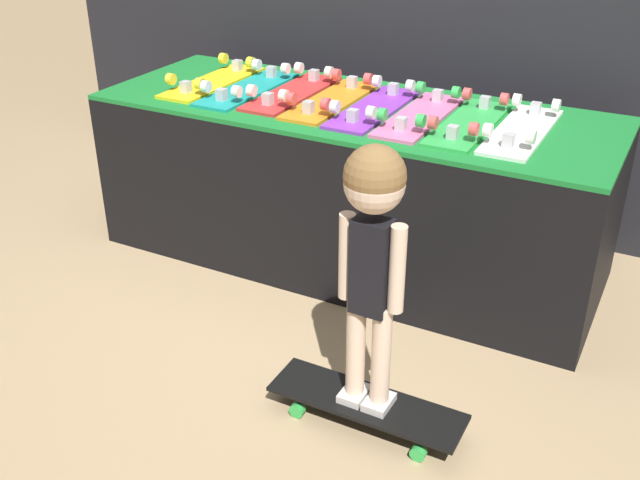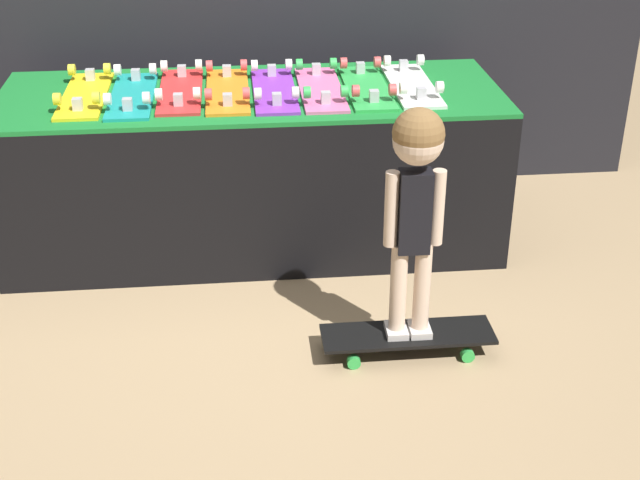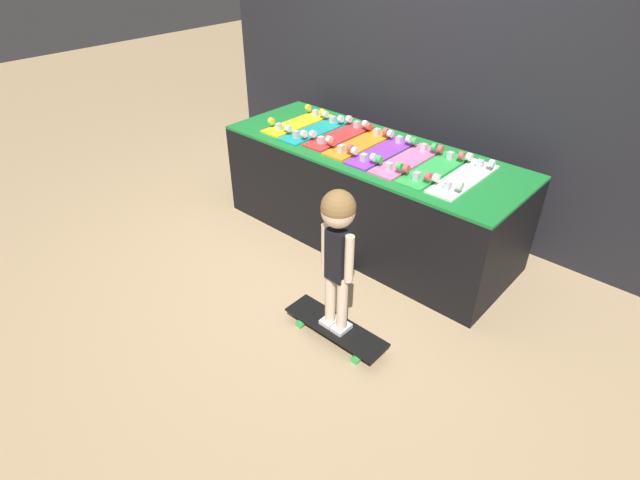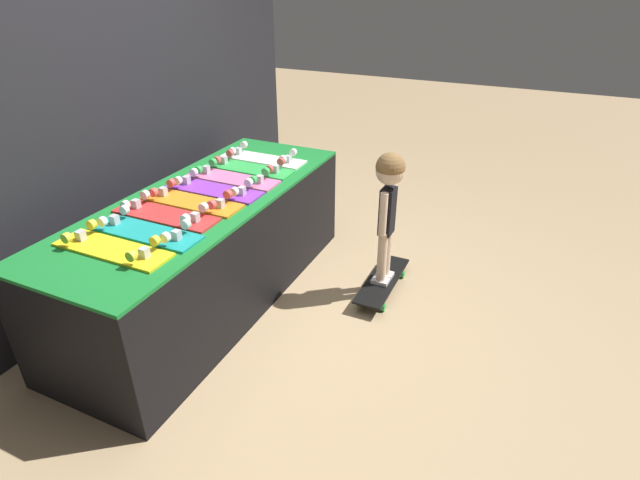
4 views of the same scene
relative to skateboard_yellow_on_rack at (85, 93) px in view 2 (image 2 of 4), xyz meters
name	(u,v)px [view 2 (image 2 of 4)]	position (x,y,z in m)	size (l,w,h in m)	color
ground_plane	(260,288)	(0.74, -0.48, -0.77)	(16.00, 16.00, 0.00)	tan
display_rack	(254,168)	(0.74, 0.00, -0.39)	(2.29, 0.84, 0.75)	black
skateboard_yellow_on_rack	(85,93)	(0.00, 0.00, 0.00)	(0.19, 0.64, 0.09)	yellow
skateboard_teal_on_rack	(132,93)	(0.21, -0.02, 0.00)	(0.19, 0.64, 0.09)	teal
skateboard_red_on_rack	(180,89)	(0.42, 0.02, 0.00)	(0.19, 0.64, 0.09)	red
skateboard_orange_on_rack	(227,89)	(0.63, 0.00, 0.00)	(0.19, 0.64, 0.09)	orange
skateboard_purple_on_rack	(274,89)	(0.85, -0.02, 0.00)	(0.19, 0.64, 0.09)	purple
skateboard_pink_on_rack	(321,87)	(1.06, -0.02, 0.00)	(0.19, 0.64, 0.09)	pink
skateboard_green_on_rack	(367,86)	(1.27, -0.02, 0.00)	(0.19, 0.64, 0.09)	green
skateboard_white_on_rack	(412,83)	(1.48, 0.00, 0.00)	(0.19, 0.64, 0.09)	white
skateboard_on_floor	(408,336)	(1.30, -1.04, -0.70)	(0.68, 0.20, 0.09)	black
child	(416,182)	(1.30, -1.04, -0.03)	(0.22, 0.19, 0.92)	silver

